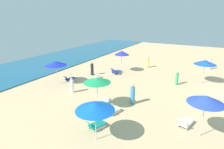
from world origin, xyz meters
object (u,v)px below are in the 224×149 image
object	(u,v)px
beachgoer_1	(148,62)
beachgoer_4	(92,69)
lounge_chair_0_0	(116,71)
lounge_chair_5_0	(112,110)
umbrella_3	(56,63)
beachgoer_2	(210,64)
umbrella_1	(206,99)
lounge_chair_5_1	(104,101)
beachgoer_5	(72,86)
umbrella_5	(97,80)
umbrella_4	(205,62)
beachgoer_3	(177,78)
lounge_chair_0_1	(117,72)
lounge_chair_2_0	(96,125)
beachgoer_0	(133,95)
lounge_chair_1_0	(185,123)
lounge_chair_3_0	(70,79)
umbrella_0	(122,53)
umbrella_2	(95,107)
cooler_box_0	(98,76)

from	to	relation	value
beachgoer_1	beachgoer_4	bearing A→B (deg)	107.19
lounge_chair_0_0	lounge_chair_5_0	distance (m)	10.19
umbrella_3	beachgoer_2	size ratio (longest dim) A/B	1.53
umbrella_1	lounge_chair_5_1	distance (m)	7.82
lounge_chair_5_0	beachgoer_2	size ratio (longest dim) A/B	0.87
lounge_chair_5_1	beachgoer_5	xyz separation A→B (m)	(0.63, 3.99, 0.44)
lounge_chair_0_0	umbrella_5	bearing A→B (deg)	132.64
umbrella_1	umbrella_4	xyz separation A→B (m)	(10.44, 0.61, -0.15)
beachgoer_2	beachgoer_3	size ratio (longest dim) A/B	1.07
umbrella_3	beachgoer_1	size ratio (longest dim) A/B	1.58
lounge_chair_0_1	lounge_chair_5_1	distance (m)	8.46
umbrella_1	beachgoer_5	world-z (taller)	umbrella_1
lounge_chair_2_0	lounge_chair_5_1	world-z (taller)	lounge_chair_5_1
beachgoer_1	lounge_chair_5_1	bearing A→B (deg)	145.82
beachgoer_4	umbrella_5	bearing A→B (deg)	99.52
lounge_chair_0_1	beachgoer_0	distance (m)	8.35
beachgoer_4	lounge_chair_1_0	bearing A→B (deg)	124.40
umbrella_4	beachgoer_1	distance (m)	8.13
lounge_chair_3_0	beachgoer_4	world-z (taller)	beachgoer_4
umbrella_0	beachgoer_3	distance (m)	7.62
lounge_chair_0_1	beachgoer_5	bearing A→B (deg)	65.56
umbrella_4	beachgoer_5	world-z (taller)	umbrella_4
umbrella_2	lounge_chair_5_0	size ratio (longest dim) A/B	1.67
umbrella_4	lounge_chair_5_1	xyz separation A→B (m)	(-9.66, 6.84, -2.10)
lounge_chair_0_0	umbrella_4	xyz separation A→B (m)	(1.54, -10.01, 2.08)
beachgoer_1	cooler_box_0	xyz separation A→B (m)	(-7.27, 3.70, -0.53)
lounge_chair_5_1	beachgoer_0	xyz separation A→B (m)	(1.23, -2.04, 0.54)
cooler_box_0	umbrella_3	bearing A→B (deg)	2.62
umbrella_0	umbrella_1	world-z (taller)	umbrella_0
umbrella_2	umbrella_1	bearing A→B (deg)	-58.03
lounge_chair_0_0	lounge_chair_2_0	bearing A→B (deg)	135.37
lounge_chair_5_0	beachgoer_1	distance (m)	13.89
beachgoer_1	lounge_chair_0_1	bearing A→B (deg)	117.14
umbrella_5	umbrella_0	bearing A→B (deg)	15.48
beachgoer_3	lounge_chair_2_0	bearing A→B (deg)	62.77
umbrella_3	lounge_chair_5_0	size ratio (longest dim) A/B	1.76
umbrella_2	lounge_chair_1_0	bearing A→B (deg)	-47.84
umbrella_4	beachgoer_3	world-z (taller)	umbrella_4
lounge_chair_2_0	beachgoer_1	distance (m)	16.12
umbrella_5	beachgoer_3	bearing A→B (deg)	-27.80
umbrella_1	lounge_chair_1_0	bearing A→B (deg)	55.87
umbrella_0	umbrella_3	distance (m)	8.46
lounge_chair_0_1	umbrella_2	distance (m)	13.23
lounge_chair_0_0	lounge_chair_1_0	bearing A→B (deg)	163.10
umbrella_3	beachgoer_5	distance (m)	3.59
beachgoer_4	beachgoer_5	bearing A→B (deg)	76.63
umbrella_2	lounge_chair_5_1	size ratio (longest dim) A/B	1.82
beachgoer_4	cooler_box_0	size ratio (longest dim) A/B	3.39
lounge_chair_0_0	beachgoer_1	bearing A→B (deg)	-96.32
lounge_chair_5_0	cooler_box_0	size ratio (longest dim) A/B	3.01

